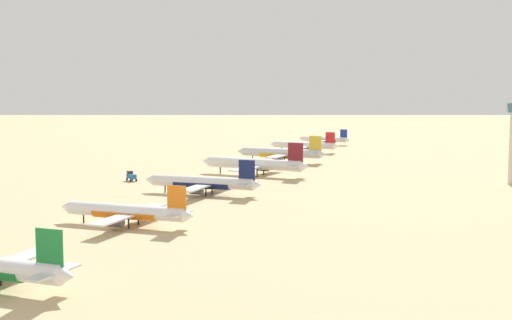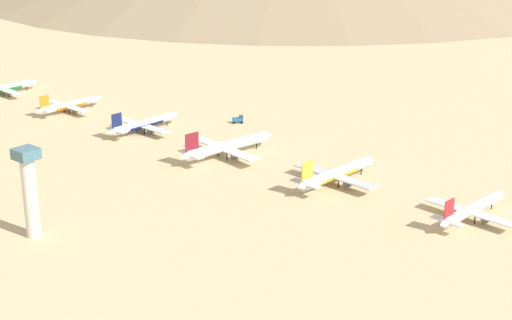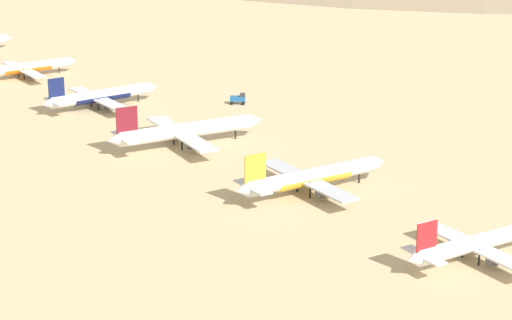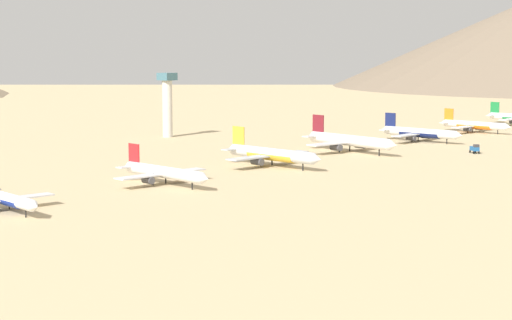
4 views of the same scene
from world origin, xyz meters
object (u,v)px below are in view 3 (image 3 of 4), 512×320
parked_jet_1 (478,243)px  service_truck (238,98)px  parked_jet_3 (185,131)px  parked_jet_4 (101,96)px  parked_jet_2 (311,177)px  parked_jet_5 (26,68)px

parked_jet_1 → service_truck: parked_jet_1 is taller
parked_jet_3 → parked_jet_4: parked_jet_3 is taller
parked_jet_3 → service_truck: parked_jet_3 is taller
parked_jet_1 → parked_jet_4: parked_jet_4 is taller
parked_jet_3 → parked_jet_4: (1.82, 54.80, -0.72)m
parked_jet_2 → parked_jet_3: parked_jet_3 is taller
parked_jet_1 → parked_jet_2: 56.51m
parked_jet_2 → parked_jet_3: size_ratio=0.95×
parked_jet_1 → service_truck: (37.69, 142.04, -2.01)m
parked_jet_2 → parked_jet_5: (-2.07, 166.17, -0.71)m
parked_jet_2 → parked_jet_5: parked_jet_2 is taller
parked_jet_5 → service_truck: bearing=-63.0°
parked_jet_3 → service_truck: (42.16, 30.26, -2.83)m
parked_jet_4 → parked_jet_1: bearing=-89.1°
parked_jet_1 → service_truck: 146.97m
parked_jet_3 → service_truck: bearing=35.7°
parked_jet_4 → service_truck: size_ratio=7.86×
parked_jet_2 → parked_jet_4: size_ratio=1.09×
parked_jet_2 → parked_jet_5: bearing=90.7°
parked_jet_1 → parked_jet_3: parked_jet_3 is taller
parked_jet_3 → parked_jet_5: parked_jet_3 is taller
parked_jet_3 → parked_jet_1: bearing=-87.7°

